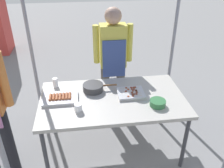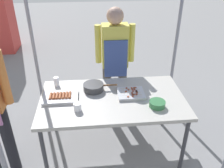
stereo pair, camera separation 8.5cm
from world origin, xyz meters
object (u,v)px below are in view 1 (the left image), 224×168
object	(u,v)px
drink_cup_by_wok	(55,83)
stall_table	(113,102)
tray_meat_skewers	(131,93)
vendor_woman	(113,56)
drink_cup_near_edge	(78,107)
tray_grilled_sausages	(60,98)
condiment_bowl	(158,103)
cooking_wok	(93,87)

from	to	relation	value
drink_cup_by_wok	stall_table	bearing A→B (deg)	-27.22
stall_table	tray_meat_skewers	xyz separation A→B (m)	(0.21, 0.05, 0.07)
drink_cup_by_wok	vendor_woman	xyz separation A→B (m)	(0.74, 0.40, 0.12)
drink_cup_near_edge	vendor_woman	world-z (taller)	vendor_woman
tray_meat_skewers	vendor_woman	world-z (taller)	vendor_woman
tray_grilled_sausages	drink_cup_near_edge	xyz separation A→B (m)	(0.19, -0.23, 0.02)
stall_table	condiment_bowl	bearing A→B (deg)	-24.33
tray_meat_skewers	drink_cup_by_wok	distance (m)	0.90
condiment_bowl	drink_cup_near_edge	size ratio (longest dim) A/B	2.06
tray_grilled_sausages	condiment_bowl	size ratio (longest dim) A/B	2.30
stall_table	drink_cup_by_wok	xyz separation A→B (m)	(-0.64, 0.33, 0.11)
cooking_wok	condiment_bowl	bearing A→B (deg)	-30.99
drink_cup_near_edge	vendor_woman	size ratio (longest dim) A/B	0.05
cooking_wok	drink_cup_by_wok	world-z (taller)	drink_cup_by_wok
tray_grilled_sausages	stall_table	bearing A→B (deg)	-4.22
tray_meat_skewers	drink_cup_near_edge	distance (m)	0.64
drink_cup_by_wok	drink_cup_near_edge	bearing A→B (deg)	-63.14
drink_cup_near_edge	condiment_bowl	bearing A→B (deg)	-1.06
tray_grilled_sausages	drink_cup_by_wok	size ratio (longest dim) A/B	3.42
stall_table	drink_cup_by_wok	size ratio (longest dim) A/B	14.16
tray_grilled_sausages	cooking_wok	size ratio (longest dim) A/B	0.98
drink_cup_by_wok	vendor_woman	bearing A→B (deg)	28.33
stall_table	drink_cup_near_edge	world-z (taller)	drink_cup_near_edge
drink_cup_near_edge	tray_grilled_sausages	bearing A→B (deg)	130.14
cooking_wok	condiment_bowl	size ratio (longest dim) A/B	2.35
drink_cup_near_edge	tray_meat_skewers	bearing A→B (deg)	21.65
cooking_wok	vendor_woman	size ratio (longest dim) A/B	0.25
drink_cup_near_edge	vendor_woman	xyz separation A→B (m)	(0.48, 0.92, 0.14)
cooking_wok	vendor_woman	world-z (taller)	vendor_woman
condiment_bowl	tray_grilled_sausages	bearing A→B (deg)	166.48
stall_table	drink_cup_near_edge	xyz separation A→B (m)	(-0.38, -0.19, 0.09)
tray_meat_skewers	tray_grilled_sausages	bearing A→B (deg)	-179.67
tray_grilled_sausages	drink_cup_near_edge	bearing A→B (deg)	-49.86
tray_meat_skewers	condiment_bowl	distance (m)	0.34
stall_table	vendor_woman	size ratio (longest dim) A/B	1.02
condiment_bowl	drink_cup_by_wok	world-z (taller)	drink_cup_by_wok
tray_grilled_sausages	condiment_bowl	xyz separation A→B (m)	(1.02, -0.25, 0.01)
drink_cup_by_wok	vendor_woman	size ratio (longest dim) A/B	0.07
condiment_bowl	cooking_wok	bearing A→B (deg)	149.01
tray_grilled_sausages	drink_cup_near_edge	world-z (taller)	drink_cup_near_edge
drink_cup_near_edge	drink_cup_by_wok	distance (m)	0.58
vendor_woman	condiment_bowl	bearing A→B (deg)	110.37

